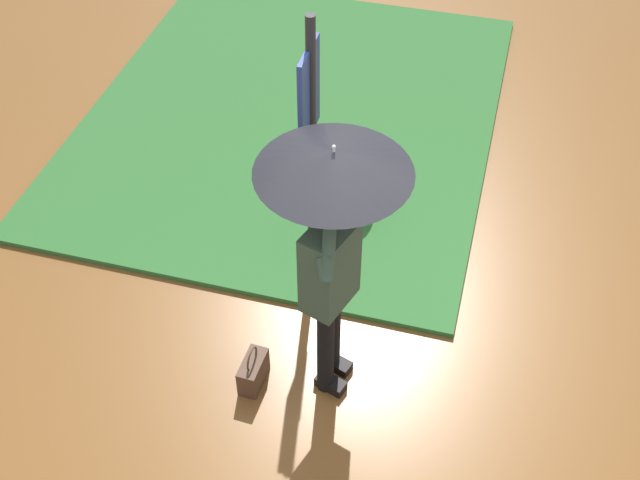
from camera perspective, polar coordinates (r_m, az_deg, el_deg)
name	(u,v)px	position (r m, az deg, el deg)	size (l,w,h in m)	color
ground_plane	(368,362)	(6.03, 3.43, -8.70)	(18.00, 18.00, 0.00)	brown
grass_verge	(292,115)	(8.19, -2.02, 8.96)	(4.80, 4.00, 0.05)	#2D662D
person_with_umbrella	(332,215)	(4.82, 0.86, 1.78)	(0.96, 0.96, 2.04)	black
info_sign_post	(310,124)	(5.69, -0.72, 8.31)	(0.44, 0.07, 2.30)	black
handbag	(253,371)	(5.83, -4.80, -9.34)	(0.31, 0.15, 0.37)	#4C3323
shrub_cluster	(345,185)	(7.00, 1.77, 3.95)	(0.64, 0.59, 0.53)	#285628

